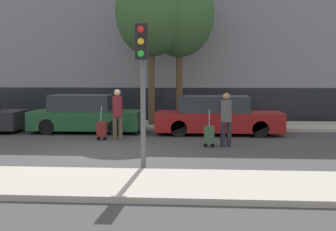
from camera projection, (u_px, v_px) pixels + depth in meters
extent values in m
plane|color=#38383A|center=(97.00, 154.00, 13.34)|extent=(80.00, 80.00, 0.00)
cube|color=#A39E93|center=(55.00, 182.00, 9.61)|extent=(28.00, 2.50, 0.12)
cube|color=#A39E93|center=(134.00, 125.00, 20.28)|extent=(28.00, 3.00, 0.12)
cube|color=slate|center=(144.00, 28.00, 23.60)|extent=(28.00, 3.11, 9.09)
cube|color=black|center=(140.00, 104.00, 22.38)|extent=(27.44, 0.06, 1.60)
cylinder|color=black|center=(10.00, 122.00, 18.99)|extent=(0.60, 0.18, 0.60)
cube|color=#194728|center=(86.00, 120.00, 18.08)|extent=(4.20, 1.71, 0.70)
cube|color=#23282D|center=(82.00, 103.00, 18.03)|extent=(2.31, 1.51, 0.62)
cylinder|color=black|center=(116.00, 127.00, 17.24)|extent=(0.60, 0.18, 0.60)
cylinder|color=black|center=(123.00, 123.00, 18.76)|extent=(0.60, 0.18, 0.60)
cylinder|color=black|center=(47.00, 127.00, 17.44)|extent=(0.60, 0.18, 0.60)
cylinder|color=black|center=(60.00, 122.00, 18.96)|extent=(0.60, 0.18, 0.60)
cube|color=maroon|center=(219.00, 121.00, 17.55)|extent=(4.70, 1.75, 0.70)
cube|color=#23282D|center=(214.00, 104.00, 17.50)|extent=(2.58, 1.54, 0.60)
cylinder|color=black|center=(260.00, 129.00, 16.67)|extent=(0.60, 0.18, 0.60)
cylinder|color=black|center=(256.00, 124.00, 18.23)|extent=(0.60, 0.18, 0.60)
cylinder|color=black|center=(179.00, 128.00, 16.90)|extent=(0.60, 0.18, 0.60)
cylinder|color=black|center=(181.00, 124.00, 18.46)|extent=(0.60, 0.18, 0.60)
cylinder|color=#4C4233|center=(115.00, 128.00, 16.15)|extent=(0.15, 0.15, 0.81)
cylinder|color=#4C4233|center=(121.00, 128.00, 16.20)|extent=(0.15, 0.15, 0.81)
cylinder|color=maroon|center=(117.00, 106.00, 16.11)|extent=(0.34, 0.34, 0.70)
sphere|color=beige|center=(117.00, 93.00, 16.07)|extent=(0.23, 0.23, 0.23)
cube|color=maroon|center=(102.00, 129.00, 16.05)|extent=(0.32, 0.24, 0.51)
cylinder|color=black|center=(99.00, 138.00, 16.08)|extent=(0.12, 0.03, 0.12)
cylinder|color=black|center=(105.00, 138.00, 16.07)|extent=(0.12, 0.03, 0.12)
cylinder|color=gray|center=(101.00, 114.00, 15.93)|extent=(0.02, 0.19, 0.53)
cylinder|color=#23232D|center=(223.00, 134.00, 14.62)|extent=(0.15, 0.15, 0.78)
cylinder|color=#23232D|center=(229.00, 134.00, 14.66)|extent=(0.15, 0.15, 0.78)
cylinder|color=#4C4C4C|center=(226.00, 111.00, 14.57)|extent=(0.34, 0.34, 0.68)
sphere|color=#936B4C|center=(226.00, 96.00, 14.53)|extent=(0.22, 0.22, 0.22)
cube|color=#335138|center=(209.00, 135.00, 14.52)|extent=(0.32, 0.24, 0.54)
cylinder|color=black|center=(205.00, 145.00, 14.56)|extent=(0.12, 0.03, 0.12)
cylinder|color=black|center=(213.00, 145.00, 14.55)|extent=(0.12, 0.03, 0.12)
cylinder|color=gray|center=(209.00, 118.00, 14.40)|extent=(0.02, 0.19, 0.53)
cylinder|color=#515154|center=(143.00, 99.00, 10.82)|extent=(0.12, 0.12, 3.40)
cube|color=black|center=(142.00, 42.00, 10.53)|extent=(0.28, 0.24, 0.80)
sphere|color=red|center=(141.00, 29.00, 10.35)|extent=(0.15, 0.15, 0.15)
sphere|color=gold|center=(141.00, 41.00, 10.38)|extent=(0.15, 0.15, 0.15)
sphere|color=green|center=(141.00, 53.00, 10.40)|extent=(0.15, 0.15, 0.15)
cylinder|color=#4C3826|center=(152.00, 85.00, 19.66)|extent=(0.28, 0.28, 3.32)
ellipsoid|color=#33562D|center=(151.00, 12.00, 19.39)|extent=(2.99, 2.99, 3.65)
cylinder|color=#4C3826|center=(179.00, 85.00, 20.14)|extent=(0.28, 0.28, 3.31)
ellipsoid|color=#33562D|center=(179.00, 14.00, 19.86)|extent=(2.98, 2.98, 3.65)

